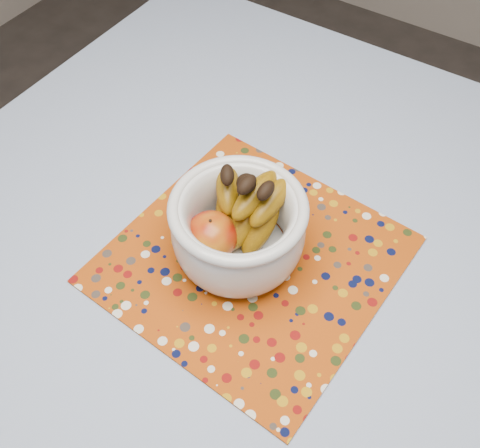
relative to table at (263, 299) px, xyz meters
The scene contains 4 objects.
table is the anchor object (origin of this frame).
tablecloth 0.08m from the table, ahead, with size 1.32×1.32×0.01m, color slate.
placemat 0.09m from the table, 162.22° to the left, with size 0.42×0.42×0.00m, color #993908.
fruit_bowl 0.18m from the table, 168.60° to the left, with size 0.22×0.21×0.17m.
Camera 1 is at (0.24, -0.43, 1.52)m, focal length 42.00 mm.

